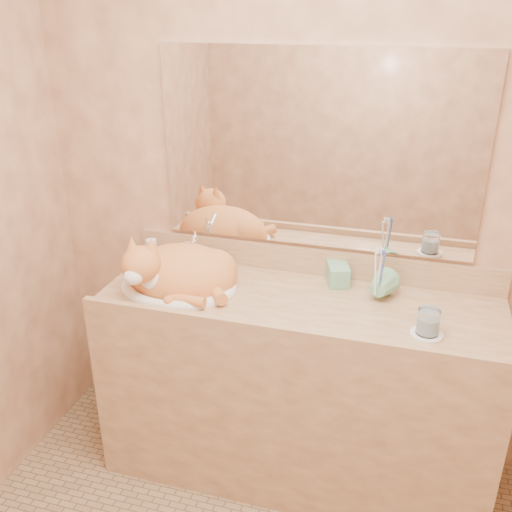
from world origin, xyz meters
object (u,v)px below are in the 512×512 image
(cat, at_px, (177,270))
(toothbrush_cup, at_px, (377,291))
(water_glass, at_px, (428,322))
(vanity_counter, at_px, (295,388))
(sink_basin, at_px, (178,271))
(soap_dispenser, at_px, (341,269))

(cat, bearing_deg, toothbrush_cup, -0.29)
(toothbrush_cup, bearing_deg, water_glass, -44.86)
(vanity_counter, xyz_separation_m, toothbrush_cup, (0.30, 0.07, 0.48))
(toothbrush_cup, bearing_deg, sink_basin, -173.49)
(vanity_counter, distance_m, sink_basin, 0.71)
(vanity_counter, height_order, cat, cat)
(soap_dispenser, bearing_deg, water_glass, -55.24)
(cat, height_order, water_glass, cat)
(water_glass, bearing_deg, soap_dispenser, 142.77)
(sink_basin, relative_size, soap_dispenser, 2.58)
(vanity_counter, relative_size, sink_basin, 3.31)
(sink_basin, xyz_separation_m, water_glass, (1.00, -0.10, -0.02))
(cat, height_order, toothbrush_cup, cat)
(toothbrush_cup, relative_size, water_glass, 1.22)
(toothbrush_cup, bearing_deg, soap_dispenser, 155.29)
(vanity_counter, xyz_separation_m, soap_dispenser, (0.14, 0.14, 0.52))
(soap_dispenser, relative_size, water_glass, 1.99)
(vanity_counter, bearing_deg, cat, -177.11)
(sink_basin, xyz_separation_m, cat, (-0.00, -0.01, 0.00))
(soap_dispenser, bearing_deg, toothbrush_cup, -42.72)
(vanity_counter, height_order, toothbrush_cup, toothbrush_cup)
(sink_basin, xyz_separation_m, soap_dispenser, (0.65, 0.16, 0.02))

